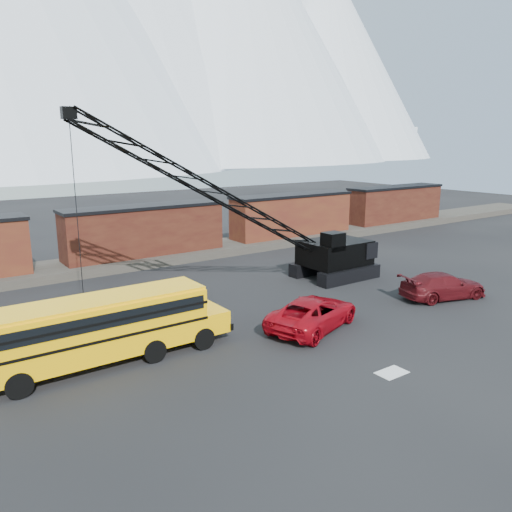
% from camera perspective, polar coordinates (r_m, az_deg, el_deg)
% --- Properties ---
extents(ground, '(160.00, 160.00, 0.00)m').
position_cam_1_polar(ground, '(25.67, 7.55, -10.16)').
color(ground, black).
rests_on(ground, ground).
extents(gravel_berm, '(120.00, 5.00, 0.70)m').
position_cam_1_polar(gravel_berm, '(43.50, -12.44, -0.22)').
color(gravel_berm, '#4C463F').
rests_on(gravel_berm, ground).
extents(boxcar_mid, '(13.70, 3.10, 4.17)m').
position_cam_1_polar(boxcar_mid, '(43.03, -12.59, 2.91)').
color(boxcar_mid, '#4B2215').
rests_on(boxcar_mid, gravel_berm).
extents(boxcar_east_near, '(13.70, 3.10, 4.17)m').
position_cam_1_polar(boxcar_east_near, '(51.25, 4.16, 4.75)').
color(boxcar_east_near, '#491814').
rests_on(boxcar_east_near, gravel_berm).
extents(boxcar_east_far, '(13.70, 3.10, 4.17)m').
position_cam_1_polar(boxcar_east_far, '(62.56, 15.63, 5.79)').
color(boxcar_east_far, '#4B2215').
rests_on(boxcar_east_far, gravel_berm).
extents(snow_patch, '(1.40, 0.90, 0.02)m').
position_cam_1_polar(snow_patch, '(23.53, 15.25, -12.73)').
color(snow_patch, silver).
rests_on(snow_patch, ground).
extents(school_bus, '(11.65, 2.65, 3.19)m').
position_cam_1_polar(school_bus, '(23.96, -16.89, -7.73)').
color(school_bus, '#FFB405').
rests_on(school_bus, ground).
extents(red_pickup, '(6.92, 4.82, 1.75)m').
position_cam_1_polar(red_pickup, '(27.63, 6.54, -6.48)').
color(red_pickup, '#9D0712').
rests_on(red_pickup, ground).
extents(maroon_suv, '(6.28, 3.85, 1.70)m').
position_cam_1_polar(maroon_suv, '(34.82, 20.59, -3.19)').
color(maroon_suv, '#4D0D12').
rests_on(maroon_suv, ground).
extents(crawler_crane, '(22.04, 4.20, 11.91)m').
position_cam_1_polar(crawler_crane, '(31.69, -2.41, 6.00)').
color(crawler_crane, black).
rests_on(crawler_crane, ground).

